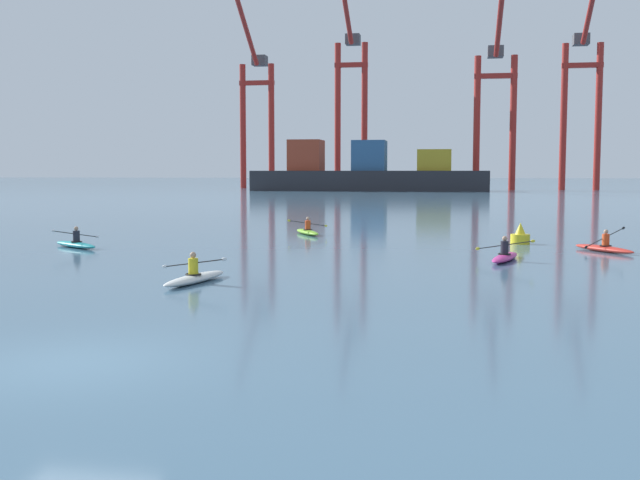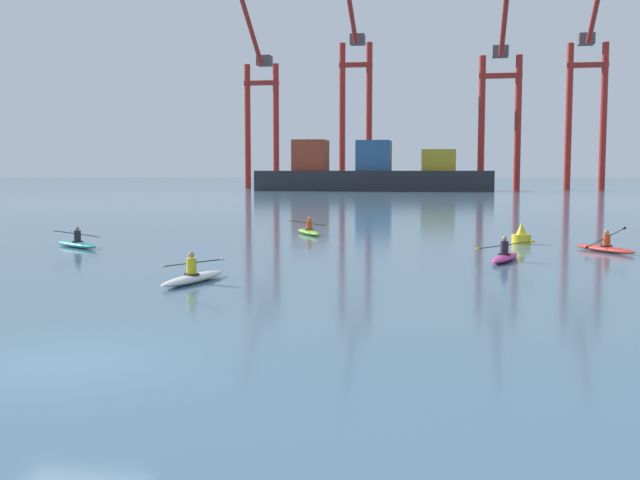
% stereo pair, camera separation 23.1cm
% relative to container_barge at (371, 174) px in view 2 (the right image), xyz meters
% --- Properties ---
extents(ground_plane, '(800.00, 800.00, 0.00)m').
position_rel_container_barge_xyz_m(ground_plane, '(8.06, -123.02, -2.97)').
color(ground_plane, '#476B84').
extents(container_barge, '(41.20, 8.92, 8.97)m').
position_rel_container_barge_xyz_m(container_barge, '(0.00, 0.00, 0.00)').
color(container_barge, '#28282D').
rests_on(container_barge, ground).
extents(gantry_crane_west, '(7.07, 20.57, 36.47)m').
position_rel_container_barge_xyz_m(gantry_crane_west, '(-23.91, 15.00, 14.46)').
color(gantry_crane_west, maroon).
rests_on(gantry_crane_west, ground).
extents(gantry_crane_west_mid, '(6.50, 17.40, 37.00)m').
position_rel_container_barge_xyz_m(gantry_crane_west_mid, '(-4.90, 15.22, 15.73)').
color(gantry_crane_west_mid, maroon).
rests_on(gantry_crane_west_mid, ground).
extents(gantry_crane_east_mid, '(7.59, 19.05, 32.46)m').
position_rel_container_barge_xyz_m(gantry_crane_east_mid, '(22.24, 7.00, 13.60)').
color(gantry_crane_east_mid, maroon).
rests_on(gantry_crane_east_mid, ground).
extents(gantry_crane_east, '(7.25, 16.22, 35.35)m').
position_rel_container_barge_xyz_m(gantry_crane_east, '(37.71, 11.26, 14.70)').
color(gantry_crane_east, maroon).
rests_on(gantry_crane_east, ground).
extents(channel_buoy, '(0.90, 0.90, 1.00)m').
position_rel_container_barge_xyz_m(channel_buoy, '(17.87, -98.48, -2.61)').
color(channel_buoy, yellow).
rests_on(channel_buoy, ground).
extents(kayak_white, '(2.23, 3.45, 0.95)m').
position_rel_container_barge_xyz_m(kayak_white, '(6.99, -113.19, -2.79)').
color(kayak_white, silver).
rests_on(kayak_white, ground).
extents(kayak_magenta, '(2.19, 3.43, 0.95)m').
position_rel_container_barge_xyz_m(kayak_magenta, '(16.69, -105.70, -2.79)').
color(kayak_magenta, '#C13384').
rests_on(kayak_magenta, ground).
extents(kayak_lime, '(2.12, 3.28, 0.95)m').
position_rel_container_barge_xyz_m(kayak_lime, '(7.04, -94.88, -2.79)').
color(kayak_lime, '#7ABC2D').
rests_on(kayak_lime, ground).
extents(kayak_red, '(2.30, 3.21, 1.07)m').
position_rel_container_barge_xyz_m(kayak_red, '(21.04, -101.60, -2.79)').
color(kayak_red, red).
rests_on(kayak_red, ground).
extents(kayak_teal, '(3.11, 2.47, 0.95)m').
position_rel_container_barge_xyz_m(kayak_teal, '(-1.82, -103.66, -2.79)').
color(kayak_teal, teal).
rests_on(kayak_teal, ground).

